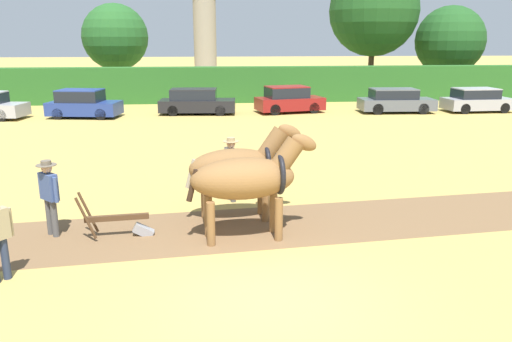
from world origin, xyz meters
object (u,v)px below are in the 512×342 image
farmer_beside_team (231,164)px  parked_car_center_right (289,100)px  plow (123,223)px  parked_car_right (395,101)px  farmer_at_plow (49,192)px  parked_car_center (196,102)px  draft_horse_lead_right (239,167)px  draft_horse_lead_left (248,178)px  parked_car_center_left (83,104)px  tree_left (115,37)px  tree_center_left (374,11)px  tree_center (450,41)px  parked_car_far_right (477,100)px

farmer_beside_team → parked_car_center_right: (4.29, 16.49, -0.28)m
plow → parked_car_right: parked_car_right is taller
farmer_at_plow → parked_car_center: farmer_at_plow is taller
parked_car_center_right → parked_car_center: bearing=168.5°
draft_horse_lead_right → plow: (-2.65, -0.86, -0.99)m
parked_car_right → plow: bearing=-123.1°
draft_horse_lead_left → parked_car_center: (-1.41, 19.13, -0.66)m
parked_car_center_left → parked_car_center: bearing=16.4°
farmer_beside_team → parked_car_center_left: size_ratio=0.43×
tree_left → parked_car_center_left: 12.23m
draft_horse_lead_left → parked_car_center: draft_horse_lead_left is taller
parked_car_right → parked_car_center: bearing=179.7°
draft_horse_lead_right → farmer_beside_team: size_ratio=1.64×
tree_left → parked_car_right: tree_left is taller
draft_horse_lead_right → tree_center_left: bearing=60.7°
tree_center → draft_horse_lead_right: (-19.08, -28.51, -2.81)m
tree_left → parked_car_far_right: (23.01, -11.71, -3.72)m
tree_left → parked_car_right: 21.70m
parked_car_center_right → parked_car_far_right: bearing=-15.9°
parked_car_center_left → draft_horse_lead_left: bearing=-58.0°
plow → parked_car_center_left: size_ratio=0.40×
tree_center_left → parked_car_right: bearing=-100.4°
tree_center_left → parked_car_center_left: 23.49m
draft_horse_lead_left → parked_car_center_left: 19.90m
draft_horse_lead_left → parked_car_center: 19.19m
plow → tree_center_left: bearing=57.1°
tree_center_left → tree_center: 7.00m
draft_horse_lead_right → parked_car_far_right: size_ratio=0.71×
tree_left → tree_center: bearing=-0.7°
draft_horse_lead_left → farmer_at_plow: size_ratio=1.68×
parked_car_center_left → parked_car_center: (6.26, 0.78, -0.04)m
tree_center_left → farmer_at_plow: size_ratio=5.71×
parked_car_center_left → farmer_at_plow: bearing=-70.1°
parked_car_far_right → tree_center_left: bearing=103.7°
farmer_at_plow → parked_car_center_right: (8.39, 18.57, -0.27)m
tree_center → draft_horse_lead_left: (-18.97, -29.72, -2.76)m
plow → farmer_at_plow: bearing=166.6°
farmer_at_plow → parked_car_right: bearing=5.7°
farmer_at_plow → parked_car_center: size_ratio=0.38×
tree_left → parked_car_center: tree_left is taller
parked_car_center_left → parked_car_far_right: 23.05m
plow → parked_car_right: size_ratio=0.37×
tree_center_left → parked_car_center: tree_center_left is taller
tree_center_left → plow: tree_center_left is taller
parked_car_right → parked_car_center_left: bearing=-176.8°
tree_left → tree_center: (26.59, -0.31, -0.28)m
tree_left → parked_car_right: bearing=-32.6°
tree_center → parked_car_center_left: bearing=-156.9°
draft_horse_lead_left → farmer_beside_team: size_ratio=1.67×
draft_horse_lead_left → plow: 2.97m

